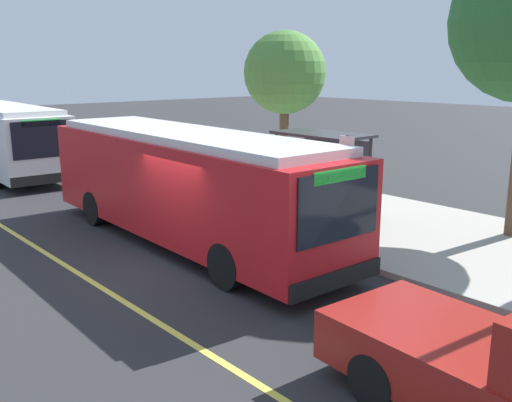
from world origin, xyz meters
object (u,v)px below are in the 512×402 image
(transit_bus_second, at_px, (1,136))
(route_sign_post, at_px, (346,176))
(pedestrian_commuter, at_px, (232,177))
(transit_bus_main, at_px, (186,182))
(waiting_bench, at_px, (331,198))

(transit_bus_second, relative_size, route_sign_post, 4.01)
(route_sign_post, distance_m, pedestrian_commuter, 5.27)
(transit_bus_second, distance_m, route_sign_post, 17.50)
(transit_bus_main, distance_m, transit_bus_second, 13.97)
(transit_bus_main, relative_size, waiting_bench, 6.72)
(transit_bus_second, height_order, waiting_bench, transit_bus_second)
(pedestrian_commuter, bearing_deg, waiting_bench, 34.44)
(transit_bus_main, distance_m, route_sign_post, 4.10)
(transit_bus_second, xyz_separation_m, pedestrian_commuter, (12.15, 3.16, -0.50))
(waiting_bench, bearing_deg, route_sign_post, -43.47)
(transit_bus_main, relative_size, route_sign_post, 3.84)
(waiting_bench, bearing_deg, transit_bus_second, -161.45)
(transit_bus_main, height_order, pedestrian_commuter, transit_bus_main)
(route_sign_post, relative_size, pedestrian_commuter, 1.66)
(transit_bus_second, relative_size, waiting_bench, 7.03)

